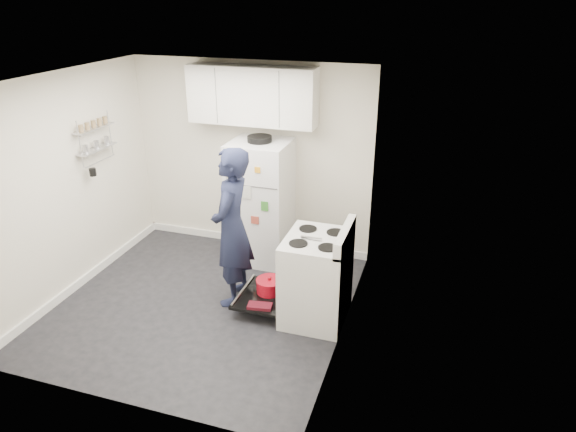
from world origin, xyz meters
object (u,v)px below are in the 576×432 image
(refrigerator, at_px, (261,202))
(person, at_px, (232,228))
(electric_range, at_px, (315,279))
(open_oven_door, at_px, (266,291))

(refrigerator, relative_size, person, 0.92)
(electric_range, bearing_deg, open_oven_door, 176.85)
(open_oven_door, height_order, person, person)
(refrigerator, bearing_deg, person, -87.33)
(refrigerator, bearing_deg, electric_range, -47.37)
(electric_range, distance_m, open_oven_door, 0.63)
(open_oven_door, height_order, refrigerator, refrigerator)
(open_oven_door, bearing_deg, person, 175.64)
(open_oven_door, relative_size, refrigerator, 0.42)
(electric_range, distance_m, person, 1.06)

